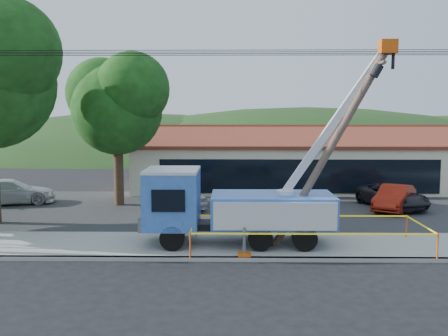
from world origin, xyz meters
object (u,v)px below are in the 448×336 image
Objects in this scene: leaning_pole at (336,137)px; car_silver at (176,209)px; car_white at (11,206)px; utility_truck at (232,204)px; car_red at (394,212)px; car_dark at (392,209)px.

leaning_pole is 11.99m from car_silver.
car_white is at bearing 140.94° from car_silver.
utility_truck reaches higher than car_white.
car_red is (9.04, 7.48, -1.77)m from utility_truck.
car_red is at bearing -36.35° from car_silver.
utility_truck is at bearing -156.28° from car_dark.
car_dark is at bearing 59.30° from leaning_pole.
utility_truck is 1.25× the size of leaning_pole.
utility_truck is 4.94m from leaning_pole.
car_dark is (12.42, 0.20, 0.00)m from car_silver.
leaning_pole is 1.67× the size of car_dark.
car_silver is (-3.24, 8.09, -1.77)m from utility_truck.
car_silver is 1.13× the size of car_red.
car_white is (-13.21, 9.06, -1.77)m from utility_truck.
car_dark is at bearing 42.12° from utility_truck.
car_silver reaches higher than car_red.
car_silver is 12.42m from car_dark.
car_red is at bearing 39.62° from utility_truck.
car_red is at bearing 57.43° from leaning_pole.
leaning_pole is 20.17m from car_white.
car_red is 22.30m from car_white.
car_dark is (22.38, -0.77, 0.00)m from car_white.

